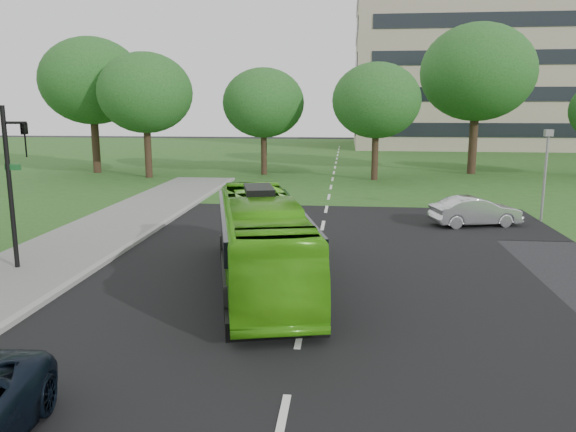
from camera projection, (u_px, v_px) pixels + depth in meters
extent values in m
plane|color=black|center=(307.00, 303.00, 15.27)|extent=(160.00, 160.00, 0.00)
cube|color=black|center=(330.00, 192.00, 34.78)|extent=(14.00, 120.00, 0.01)
cube|color=black|center=(326.00, 209.00, 28.92)|extent=(80.00, 12.00, 0.01)
cube|color=silver|center=(327.00, 206.00, 29.90)|extent=(0.15, 90.00, 0.01)
cube|color=#26501A|center=(337.00, 156.00, 59.17)|extent=(120.00, 60.00, 0.01)
cube|color=tan|center=(516.00, 47.00, 71.06)|extent=(40.00, 20.00, 25.00)
cube|color=black|center=(542.00, 38.00, 61.26)|extent=(36.80, 0.10, 23.00)
cube|color=black|center=(356.00, 49.00, 73.12)|extent=(0.10, 18.40, 23.00)
cylinder|color=black|center=(148.00, 154.00, 41.42)|extent=(0.52, 0.52, 3.44)
ellipsoid|color=#1A4C19|center=(145.00, 93.00, 40.56)|extent=(6.82, 6.82, 5.80)
cylinder|color=black|center=(264.00, 155.00, 43.14)|extent=(0.45, 0.45, 2.99)
ellipsoid|color=#1A4C19|center=(264.00, 103.00, 42.37)|extent=(6.16, 6.16, 5.24)
cylinder|color=black|center=(375.00, 158.00, 40.02)|extent=(0.47, 0.47, 3.13)
ellipsoid|color=#1A4C19|center=(377.00, 100.00, 39.24)|extent=(6.21, 6.21, 5.28)
cylinder|color=black|center=(473.00, 146.00, 43.56)|extent=(0.64, 0.64, 4.28)
ellipsoid|color=#1A4C19|center=(477.00, 72.00, 42.47)|extent=(8.61, 8.61, 7.32)
cylinder|color=black|center=(96.00, 148.00, 44.25)|extent=(0.60, 0.60, 3.99)
ellipsoid|color=#1A4C19|center=(92.00, 81.00, 43.26)|extent=(7.82, 7.82, 6.65)
imported|color=#4EBB17|center=(262.00, 241.00, 16.69)|extent=(4.38, 9.72, 2.64)
imported|color=silver|center=(475.00, 211.00, 24.97)|extent=(4.16, 2.34, 1.30)
cylinder|color=black|center=(10.00, 191.00, 17.69)|extent=(0.15, 0.15, 5.29)
cylinder|color=black|center=(15.00, 123.00, 17.24)|extent=(0.74, 0.08, 0.08)
imported|color=black|center=(25.00, 140.00, 17.31)|extent=(0.20, 0.23, 1.06)
cube|color=#195926|center=(13.00, 167.00, 17.53)|extent=(0.53, 0.04, 0.19)
cylinder|color=gray|center=(545.00, 179.00, 25.56)|extent=(0.12, 0.12, 3.97)
cube|color=gray|center=(549.00, 133.00, 25.16)|extent=(0.37, 0.32, 0.30)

